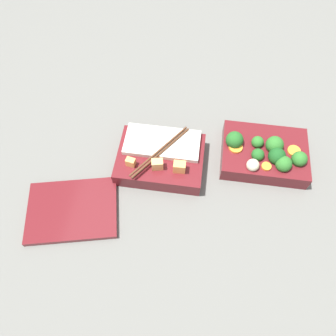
# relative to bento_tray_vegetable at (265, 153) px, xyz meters

# --- Properties ---
(ground_plane) EXTENTS (3.00, 3.00, 0.00)m
(ground_plane) POSITION_rel_bento_tray_vegetable_xyz_m (0.13, 0.02, -0.03)
(ground_plane) COLOR slate
(bento_tray_vegetable) EXTENTS (0.21, 0.15, 0.08)m
(bento_tray_vegetable) POSITION_rel_bento_tray_vegetable_xyz_m (0.00, 0.00, 0.00)
(bento_tray_vegetable) COLOR maroon
(bento_tray_vegetable) RESTS_ON ground_plane
(bento_tray_rice) EXTENTS (0.21, 0.16, 0.07)m
(bento_tray_rice) POSITION_rel_bento_tray_vegetable_xyz_m (0.25, 0.05, -0.00)
(bento_tray_rice) COLOR maroon
(bento_tray_rice) RESTS_ON ground_plane
(bento_lid) EXTENTS (0.23, 0.19, 0.01)m
(bento_lid) POSITION_rel_bento_tray_vegetable_xyz_m (0.44, 0.20, -0.02)
(bento_lid) COLOR maroon
(bento_lid) RESTS_ON ground_plane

